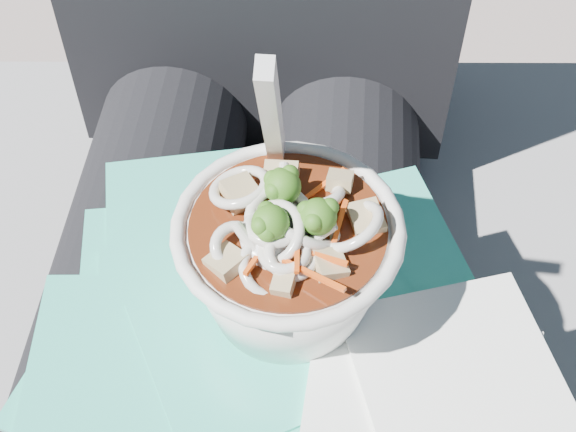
# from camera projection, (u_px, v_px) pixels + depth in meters

# --- Properties ---
(stone_ledge) EXTENTS (1.04, 0.58, 0.42)m
(stone_ledge) POSITION_uv_depth(u_px,v_px,m) (260.00, 346.00, 0.92)
(stone_ledge) COLOR slate
(stone_ledge) RESTS_ON ground
(lap) EXTENTS (0.30, 0.48, 0.14)m
(lap) POSITION_uv_depth(u_px,v_px,m) (229.00, 341.00, 0.61)
(lap) COLOR black
(lap) RESTS_ON stone_ledge
(person_body) EXTENTS (0.34, 0.94, 0.97)m
(person_body) POSITION_uv_depth(u_px,v_px,m) (241.00, 218.00, 0.64)
(person_body) COLOR black
(person_body) RESTS_ON ground
(plastic_bag) EXTENTS (0.31, 0.30, 0.02)m
(plastic_bag) POSITION_uv_depth(u_px,v_px,m) (232.00, 321.00, 0.53)
(plastic_bag) COLOR #2CBA9E
(plastic_bag) RESTS_ON lap
(napkins) EXTENTS (0.17, 0.19, 0.01)m
(napkins) POSITION_uv_depth(u_px,v_px,m) (436.00, 405.00, 0.48)
(napkins) COLOR white
(napkins) RESTS_ON plastic_bag
(udon_bowl) EXTENTS (0.16, 0.16, 0.19)m
(udon_bowl) POSITION_uv_depth(u_px,v_px,m) (288.00, 253.00, 0.49)
(udon_bowl) COLOR white
(udon_bowl) RESTS_ON plastic_bag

